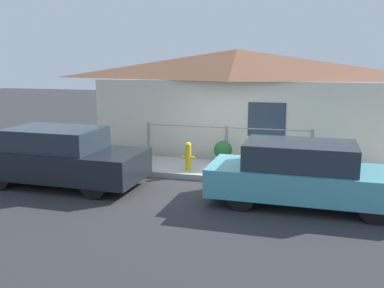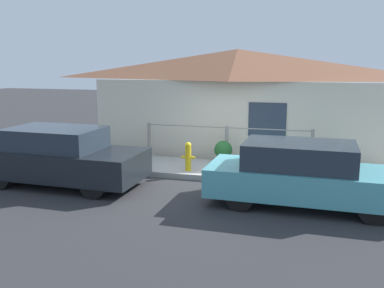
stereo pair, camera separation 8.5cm
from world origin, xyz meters
name	(u,v)px [view 1 (the left image)]	position (x,y,z in m)	size (l,w,h in m)	color
ground_plane	(214,182)	(0.00, 0.00, 0.00)	(60.00, 60.00, 0.00)	#2D2D30
sidewalk	(221,170)	(0.00, 0.92, 0.07)	(24.00, 1.83, 0.15)	#9E9E99
house	(236,71)	(0.00, 3.20, 2.73)	(9.18, 2.23, 3.41)	beige
fence	(226,142)	(0.00, 1.68, 0.73)	(4.90, 0.10, 1.06)	gray
car_left	(61,157)	(-3.61, -1.26, 0.72)	(4.13, 1.82, 1.44)	black
car_right	(305,174)	(2.24, -1.26, 0.68)	(4.21, 1.73, 1.37)	teal
fire_hydrant	(188,156)	(-0.79, 0.39, 0.55)	(0.38, 0.17, 0.78)	yellow
potted_plant_near_hydrant	(223,151)	(-0.06, 1.52, 0.50)	(0.52, 0.52, 0.64)	#9E5638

